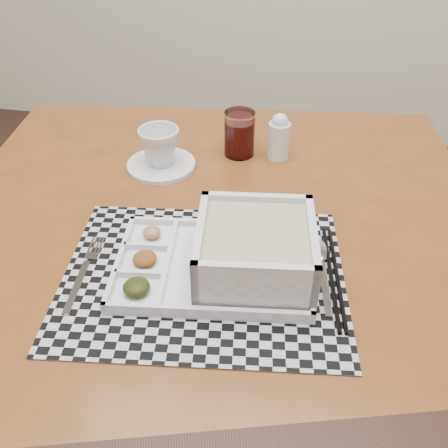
% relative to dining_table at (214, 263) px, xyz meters
% --- Properties ---
extents(dining_table, '(1.16, 1.16, 0.78)m').
position_rel_dining_table_xyz_m(dining_table, '(0.00, 0.00, 0.00)').
color(dining_table, '#5C3410').
rests_on(dining_table, ground).
extents(placemat, '(0.50, 0.42, 0.00)m').
position_rel_dining_table_xyz_m(placemat, '(0.01, -0.12, 0.08)').
color(placemat, '#A9AAB1').
rests_on(placemat, dining_table).
extents(serving_tray, '(0.34, 0.26, 0.10)m').
position_rel_dining_table_xyz_m(serving_tray, '(0.07, -0.10, 0.12)').
color(serving_tray, silver).
rests_on(serving_tray, placemat).
extents(fork, '(0.04, 0.19, 0.00)m').
position_rel_dining_table_xyz_m(fork, '(-0.19, -0.15, 0.08)').
color(fork, silver).
rests_on(fork, placemat).
extents(spoon, '(0.04, 0.18, 0.01)m').
position_rel_dining_table_xyz_m(spoon, '(0.20, -0.04, 0.09)').
color(spoon, silver).
rests_on(spoon, placemat).
extents(chopsticks, '(0.05, 0.24, 0.01)m').
position_rel_dining_table_xyz_m(chopsticks, '(0.22, -0.09, 0.09)').
color(chopsticks, black).
rests_on(chopsticks, placemat).
extents(saucer, '(0.15, 0.15, 0.01)m').
position_rel_dining_table_xyz_m(saucer, '(-0.16, 0.20, 0.09)').
color(saucer, silver).
rests_on(saucer, dining_table).
extents(cup, '(0.10, 0.10, 0.08)m').
position_rel_dining_table_xyz_m(cup, '(-0.16, 0.20, 0.13)').
color(cup, silver).
rests_on(cup, saucer).
extents(juice_glass, '(0.07, 0.07, 0.10)m').
position_rel_dining_table_xyz_m(juice_glass, '(0.00, 0.29, 0.13)').
color(juice_glass, white).
rests_on(juice_glass, dining_table).
extents(creamer_bottle, '(0.05, 0.05, 0.11)m').
position_rel_dining_table_xyz_m(creamer_bottle, '(0.09, 0.29, 0.13)').
color(creamer_bottle, silver).
rests_on(creamer_bottle, dining_table).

